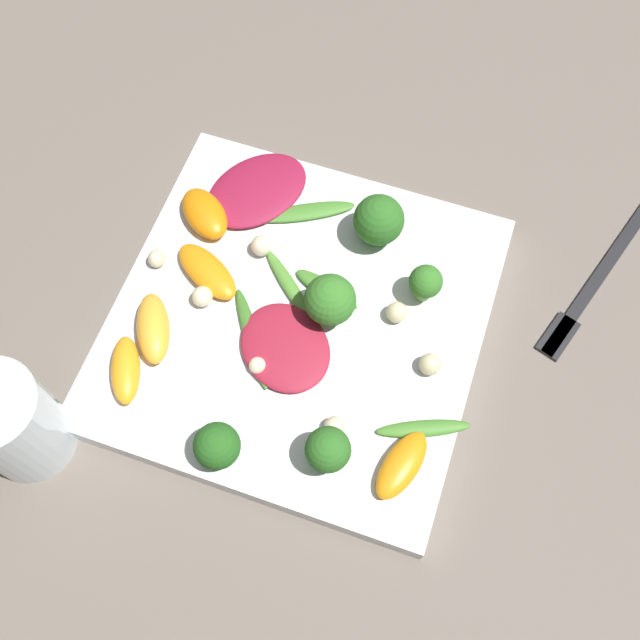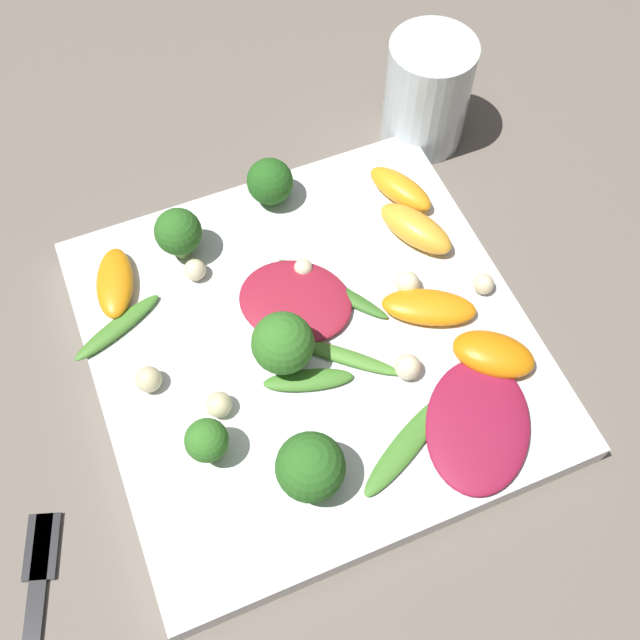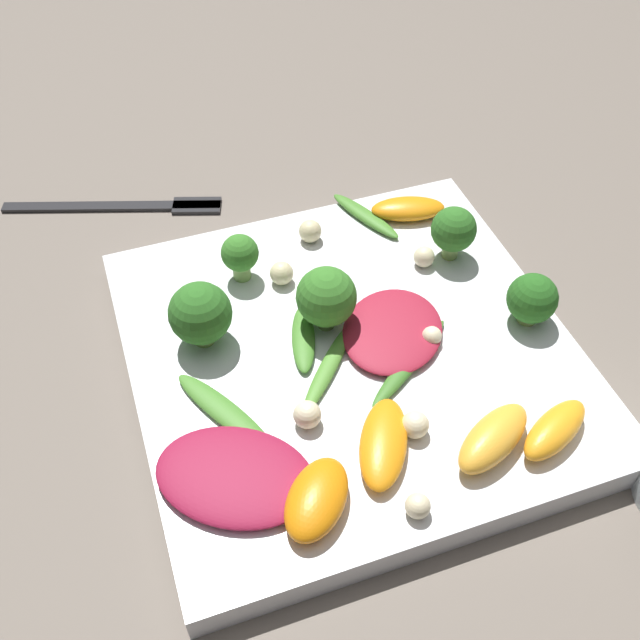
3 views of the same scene
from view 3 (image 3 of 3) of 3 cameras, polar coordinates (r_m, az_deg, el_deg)
The scene contains 27 objects.
ground_plane at distance 0.54m, azimuth 2.32°, elevation -3.54°, with size 2.40×2.40×0.00m, color #6B6056.
plate at distance 0.53m, azimuth 2.35°, elevation -2.78°, with size 0.30×0.30×0.02m.
fork at distance 0.68m, azimuth -13.79°, elevation 8.52°, with size 0.19×0.08×0.01m.
radicchio_leaf_0 at distance 0.53m, azimuth 5.41°, elevation -0.56°, with size 0.11×0.11×0.01m.
radicchio_leaf_1 at distance 0.46m, azimuth -6.50°, elevation -11.72°, with size 0.12×0.11×0.01m.
orange_segment_0 at distance 0.48m, azimuth 13.06°, elevation -8.76°, with size 0.07×0.05×0.02m.
orange_segment_1 at distance 0.47m, azimuth 4.85°, elevation -9.35°, with size 0.06×0.07×0.02m.
orange_segment_2 at distance 0.44m, azimuth -0.26°, elevation -13.49°, with size 0.06×0.07×0.02m.
orange_segment_3 at distance 0.62m, azimuth 6.72°, elevation 8.42°, with size 0.07×0.04×0.02m.
orange_segment_4 at distance 0.49m, azimuth 17.47°, elevation -7.98°, with size 0.06×0.05×0.02m.
broccoli_floret_0 at distance 0.51m, azimuth 0.48°, elevation 1.73°, with size 0.04×0.04×0.05m.
broccoli_floret_1 at distance 0.58m, azimuth 10.14°, elevation 6.74°, with size 0.03×0.03×0.04m.
broccoli_floret_2 at distance 0.51m, azimuth -9.10°, elevation 0.44°, with size 0.04×0.04×0.05m.
broccoli_floret_3 at distance 0.56m, azimuth -6.11°, elevation 4.96°, with size 0.03×0.03×0.04m.
broccoli_floret_4 at distance 0.54m, azimuth 15.86°, elevation 1.53°, with size 0.04×0.04×0.04m.
arugula_sprig_0 at distance 0.49m, azimuth -7.29°, elevation -6.95°, with size 0.06×0.09×0.01m.
arugula_sprig_1 at distance 0.51m, azimuth 0.63°, elevation -3.63°, with size 0.06×0.07×0.01m.
arugula_sprig_2 at distance 0.62m, azimuth 3.47°, elevation 7.94°, with size 0.04×0.07×0.01m.
arugula_sprig_3 at distance 0.52m, azimuth -1.28°, elevation -1.43°, with size 0.03×0.06×0.01m.
arugula_sprig_4 at distance 0.51m, azimuth 6.86°, elevation -3.22°, with size 0.08×0.06×0.01m.
macadamia_nut_0 at distance 0.48m, azimuth -0.98°, elevation -7.22°, with size 0.02×0.02×0.02m.
macadamia_nut_1 at distance 0.59m, azimuth -0.76°, elevation 6.79°, with size 0.02×0.02×0.02m.
macadamia_nut_2 at distance 0.56m, azimuth -2.94°, elevation 3.58°, with size 0.02×0.02×0.02m.
macadamia_nut_3 at distance 0.52m, azimuth 8.51°, elevation -1.22°, with size 0.01×0.01×0.01m.
macadamia_nut_4 at distance 0.48m, azimuth 7.26°, elevation -7.92°, with size 0.02×0.02×0.02m.
macadamia_nut_5 at distance 0.45m, azimuth 7.46°, elevation -13.87°, with size 0.02×0.02×0.02m.
macadamia_nut_6 at distance 0.58m, azimuth 7.93°, elevation 4.80°, with size 0.02×0.02×0.02m.
Camera 3 is at (-0.13, -0.31, 0.42)m, focal length 42.00 mm.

